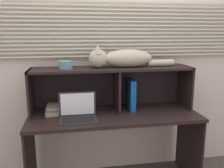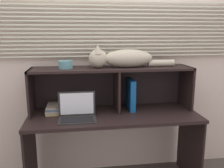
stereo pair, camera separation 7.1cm
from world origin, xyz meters
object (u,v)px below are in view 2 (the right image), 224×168
object	(u,v)px
cat	(122,58)
laptop	(77,113)
small_basket	(66,65)
binder_upright	(131,94)
book_stack	(57,108)

from	to	relation	value
cat	laptop	distance (m)	0.66
laptop	small_basket	distance (m)	0.46
binder_upright	small_basket	size ratio (longest dim) A/B	2.35
binder_upright	small_basket	world-z (taller)	small_basket
laptop	small_basket	bearing A→B (deg)	114.58
cat	book_stack	bearing A→B (deg)	179.73
cat	binder_upright	distance (m)	0.37
book_stack	small_basket	bearing A→B (deg)	-1.77
cat	laptop	size ratio (longest dim) A/B	2.53
binder_upright	book_stack	size ratio (longest dim) A/B	1.26
binder_upright	book_stack	bearing A→B (deg)	179.77
small_basket	cat	bearing A→B (deg)	-0.00
laptop	book_stack	world-z (taller)	laptop
laptop	binder_upright	bearing A→B (deg)	21.24
laptop	book_stack	size ratio (longest dim) A/B	1.38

